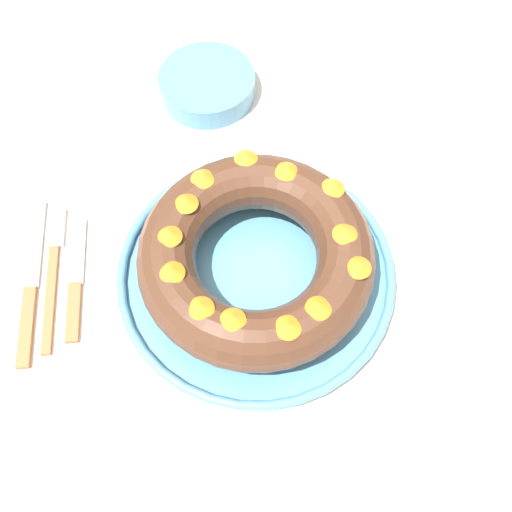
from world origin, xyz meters
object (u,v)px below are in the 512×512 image
at_px(fork, 53,267).
at_px(cake_knife, 75,287).
at_px(serving_knife, 30,291).
at_px(serving_dish, 256,273).
at_px(side_bowl, 207,85).
at_px(bundt_cake, 256,256).

bearing_deg(fork, cake_knife, -46.55).
xyz_separation_m(serving_knife, cake_knife, (0.06, 0.00, 0.00)).
bearing_deg(serving_dish, side_bowl, 98.36).
xyz_separation_m(bundt_cake, side_bowl, (-0.05, 0.32, -0.04)).
relative_size(cake_knife, side_bowl, 1.23).
height_order(bundt_cake, fork, bundt_cake).
distance_m(serving_dish, cake_knife, 0.23).
relative_size(serving_dish, fork, 1.71).
distance_m(fork, cake_knife, 0.04).
xyz_separation_m(fork, side_bowl, (0.22, 0.28, 0.01)).
height_order(serving_dish, cake_knife, serving_dish).
bearing_deg(serving_knife, side_bowl, 51.87).
xyz_separation_m(bundt_cake, fork, (-0.26, 0.04, -0.06)).
xyz_separation_m(fork, cake_knife, (0.03, -0.03, -0.00)).
bearing_deg(fork, serving_dish, -8.15).
height_order(bundt_cake, serving_knife, bundt_cake).
bearing_deg(serving_dish, bundt_cake, 58.11).
bearing_deg(serving_knife, cake_knife, -0.01).
relative_size(fork, side_bowl, 1.43).
xyz_separation_m(fork, serving_knife, (-0.03, -0.03, -0.00)).
distance_m(cake_knife, side_bowl, 0.37).
bearing_deg(side_bowl, fork, -127.32).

